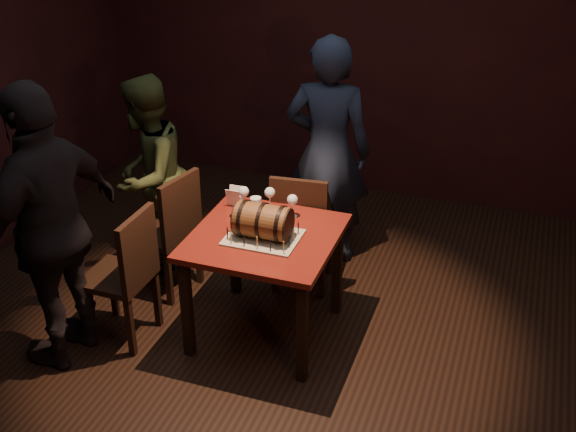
{
  "coord_description": "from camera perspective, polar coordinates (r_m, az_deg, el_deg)",
  "views": [
    {
      "loc": [
        1.34,
        -3.55,
        2.98
      ],
      "look_at": [
        0.08,
        0.05,
        0.95
      ],
      "focal_mm": 45.0,
      "sensor_mm": 36.0,
      "label": 1
    }
  ],
  "objects": [
    {
      "name": "menu_card",
      "position": [
        4.86,
        -4.24,
        1.51
      ],
      "size": [
        0.1,
        0.05,
        0.13
      ],
      "primitive_type": null,
      "color": "white",
      "rests_on": "pub_table"
    },
    {
      "name": "wine_glass_mid",
      "position": [
        4.78,
        -1.45,
        1.79
      ],
      "size": [
        0.07,
        0.07,
        0.16
      ],
      "color": "silver",
      "rests_on": "pub_table"
    },
    {
      "name": "pint_of_ale",
      "position": [
        4.69,
        -2.56,
        0.59
      ],
      "size": [
        0.07,
        0.07,
        0.15
      ],
      "color": "silver",
      "rests_on": "pub_table"
    },
    {
      "name": "birthday_candles",
      "position": [
        4.46,
        -1.98,
        -1.18
      ],
      "size": [
        0.4,
        0.3,
        0.09
      ],
      "color": "#F1E390",
      "rests_on": "cake_board"
    },
    {
      "name": "chair_left_rear",
      "position": [
        5.15,
        -9.21,
        -0.88
      ],
      "size": [
        0.48,
        0.48,
        0.93
      ],
      "color": "black",
      "rests_on": "ground"
    },
    {
      "name": "chair_back",
      "position": [
        5.09,
        1.05,
        -0.81
      ],
      "size": [
        0.44,
        0.44,
        0.93
      ],
      "color": "black",
      "rests_on": "ground"
    },
    {
      "name": "person_left_front",
      "position": [
        4.49,
        -18.16,
        -0.95
      ],
      "size": [
        0.58,
        1.11,
        1.82
      ],
      "primitive_type": "imported",
      "rotation": [
        0.0,
        0.0,
        -1.7
      ],
      "color": "black",
      "rests_on": "ground"
    },
    {
      "name": "chair_left_front",
      "position": [
        4.71,
        -12.59,
        -4.19
      ],
      "size": [
        0.41,
        0.41,
        0.93
      ],
      "color": "black",
      "rests_on": "ground"
    },
    {
      "name": "barrel_cake",
      "position": [
        4.43,
        -2.0,
        -0.41
      ],
      "size": [
        0.39,
        0.23,
        0.23
      ],
      "color": "brown",
      "rests_on": "cake_board"
    },
    {
      "name": "pub_table",
      "position": [
        4.58,
        -1.85,
        -2.68
      ],
      "size": [
        0.9,
        0.9,
        0.75
      ],
      "color": "#52110D",
      "rests_on": "ground"
    },
    {
      "name": "cake_board",
      "position": [
        4.49,
        -1.97,
        -1.7
      ],
      "size": [
        0.45,
        0.35,
        0.01
      ],
      "primitive_type": "cube",
      "color": "#A7A087",
      "rests_on": "pub_table"
    },
    {
      "name": "wine_glass_left",
      "position": [
        4.8,
        -3.52,
        1.87
      ],
      "size": [
        0.07,
        0.07,
        0.16
      ],
      "color": "silver",
      "rests_on": "pub_table"
    },
    {
      "name": "person_back",
      "position": [
        5.39,
        3.17,
        5.07
      ],
      "size": [
        0.68,
        0.49,
        1.76
      ],
      "primitive_type": "imported",
      "rotation": [
        0.0,
        0.0,
        3.25
      ],
      "color": "#1A2134",
      "rests_on": "ground"
    },
    {
      "name": "wine_glass_right",
      "position": [
        4.68,
        0.35,
        1.21
      ],
      "size": [
        0.07,
        0.07,
        0.16
      ],
      "color": "silver",
      "rests_on": "pub_table"
    },
    {
      "name": "room_shell",
      "position": [
        4.11,
        -1.24,
        5.41
      ],
      "size": [
        5.04,
        5.04,
        2.8
      ],
      "color": "black",
      "rests_on": "ground"
    },
    {
      "name": "person_left_rear",
      "position": [
        5.4,
        -11.02,
        3.11
      ],
      "size": [
        0.6,
        0.75,
        1.5
      ],
      "primitive_type": "imported",
      "rotation": [
        0.0,
        0.0,
        -1.53
      ],
      "color": "#3A4422",
      "rests_on": "ground"
    }
  ]
}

